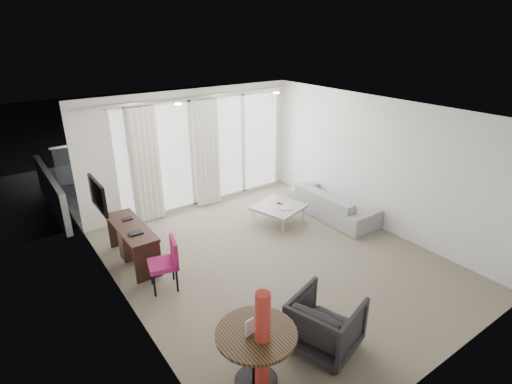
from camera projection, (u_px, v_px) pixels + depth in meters
floor at (276, 260)px, 7.01m from camera, size 5.00×6.00×0.00m
ceiling at (279, 113)px, 6.01m from camera, size 5.00×6.00×0.00m
wall_left at (126, 235)px, 5.17m from camera, size 0.00×6.00×2.60m
wall_right at (377, 164)px, 7.84m from camera, size 0.00×6.00×2.60m
wall_front at (451, 281)px, 4.25m from camera, size 5.00×0.00×2.60m
window_panel at (205, 152)px, 8.95m from camera, size 4.00×0.02×2.38m
window_frame at (206, 152)px, 8.94m from camera, size 4.10×0.06×2.44m
curtain_left at (146, 166)px, 8.05m from camera, size 0.60×0.20×2.38m
curtain_right at (207, 154)px, 8.80m from camera, size 0.60×0.20×2.38m
curtain_track at (193, 97)px, 8.18m from camera, size 4.80×0.04×0.04m
downlight_a at (178, 104)px, 6.73m from camera, size 0.12×0.12×0.02m
downlight_b at (276, 93)px, 7.85m from camera, size 0.12×0.12×0.02m
desk at (133, 244)px, 6.87m from camera, size 0.46×1.46×0.68m
tv at (98, 195)px, 6.27m from camera, size 0.05×0.80×0.50m
desk_chair at (163, 265)px, 6.13m from camera, size 0.55×0.52×0.83m
round_table at (256, 358)px, 4.48m from camera, size 0.97×0.97×0.73m
menu_card at (250, 335)px, 4.31m from camera, size 0.11×0.03×0.21m
red_lamp at (263, 344)px, 4.28m from camera, size 0.28×0.28×1.31m
tub_armchair at (325, 324)px, 4.99m from camera, size 1.01×0.99×0.74m
coffee_table at (279, 215)px, 8.24m from camera, size 1.11×1.11×0.40m
remote at (280, 206)px, 8.25m from camera, size 0.05×0.15×0.02m
magazine at (285, 209)px, 8.11m from camera, size 0.31×0.35×0.02m
sofa at (332, 203)px, 8.53m from camera, size 0.80×2.05×0.60m
terrace_slab at (180, 184)px, 10.58m from camera, size 5.60×3.00×0.12m
rattan_chair_a at (211, 165)px, 10.51m from camera, size 0.72×0.72×0.82m
rattan_chair_b at (227, 164)px, 10.71m from camera, size 0.64×0.64×0.77m
rattan_table at (238, 169)px, 10.71m from camera, size 0.51×0.51×0.49m
balustrade at (157, 150)px, 11.45m from camera, size 5.50×0.06×1.05m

